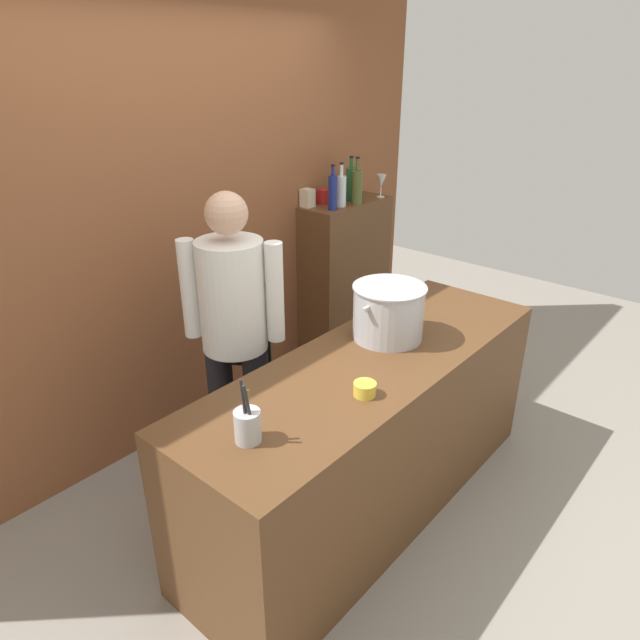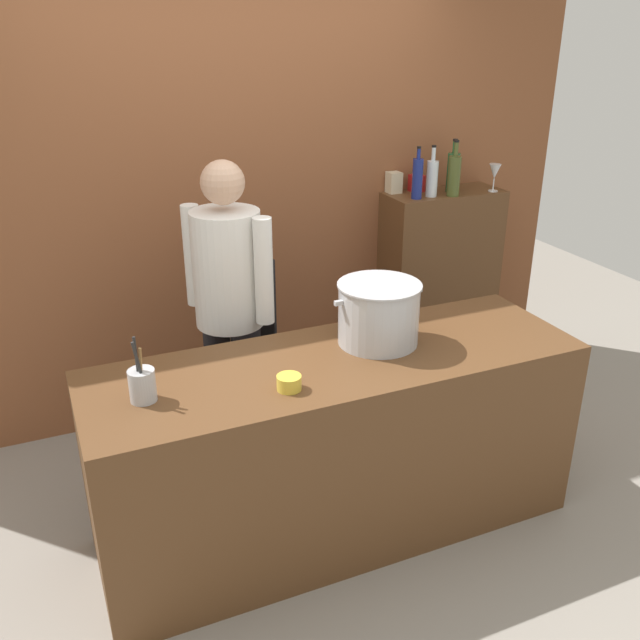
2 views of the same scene
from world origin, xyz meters
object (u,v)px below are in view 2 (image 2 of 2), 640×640
utensil_crock (142,384)px  wine_bottle_green (453,171)px  wine_bottle_clear (432,177)px  wine_bottle_cobalt (417,178)px  chef (230,300)px  spice_tin_red (417,183)px  spice_tin_cream (394,182)px  wine_glass_wide (495,172)px  butter_jar (289,383)px  wine_bottle_olive (454,175)px  stockpot_large (379,313)px

utensil_crock → wine_bottle_green: bearing=29.1°
wine_bottle_clear → wine_bottle_cobalt: bearing=-172.2°
chef → spice_tin_red: chef is taller
wine_bottle_green → spice_tin_cream: 0.38m
utensil_crock → wine_glass_wide: 2.68m
utensil_crock → spice_tin_red: 2.38m
butter_jar → wine_glass_wide: bearing=33.8°
utensil_crock → spice_tin_cream: size_ratio=2.10×
wine_bottle_clear → wine_glass_wide: size_ratio=1.80×
wine_glass_wide → utensil_crock: bearing=-155.4°
chef → butter_jar: (-0.01, -0.85, -0.03)m
wine_bottle_green → wine_bottle_cobalt: bearing=-166.2°
wine_bottle_olive → wine_bottle_clear: (-0.13, 0.04, -0.01)m
chef → utensil_crock: chef is taller
chef → wine_glass_wide: 1.93m
chef → spice_tin_cream: bearing=-98.6°
butter_jar → wine_glass_wide: (1.86, 1.25, 0.44)m
chef → wine_bottle_cobalt: (1.31, 0.42, 0.41)m
butter_jar → wine_bottle_cobalt: size_ratio=0.32×
wine_bottle_olive → wine_bottle_clear: bearing=162.4°
utensil_crock → wine_bottle_cobalt: (1.87, 1.13, 0.41)m
wine_glass_wide → spice_tin_red: bearing=156.5°
wine_bottle_cobalt → spice_tin_red: wine_bottle_cobalt is taller
wine_bottle_olive → spice_tin_cream: 0.37m
wine_glass_wide → wine_bottle_cobalt: bearing=176.9°
wine_bottle_olive → spice_tin_red: wine_bottle_olive is taller
stockpot_large → spice_tin_red: bearing=53.2°
butter_jar → wine_bottle_green: wine_bottle_green is taller
utensil_crock → wine_bottle_cobalt: 2.23m
wine_bottle_clear → spice_tin_cream: (-0.16, 0.17, -0.05)m
stockpot_large → utensil_crock: 1.08m
wine_bottle_green → stockpot_large: bearing=-134.8°
utensil_crock → wine_bottle_green: 2.52m
wine_bottle_olive → wine_glass_wide: bearing=-0.7°
stockpot_large → wine_bottle_olive: (1.04, 1.01, 0.34)m
chef → spice_tin_red: bearing=-101.9°
stockpot_large → spice_tin_red: spice_tin_red is taller
utensil_crock → wine_bottle_olive: size_ratio=0.80×
spice_tin_cream → butter_jar: bearing=-131.0°
butter_jar → wine_bottle_green: 2.16m
butter_jar → wine_bottle_olive: 2.05m
butter_jar → wine_bottle_clear: wine_bottle_clear is taller
utensil_crock → wine_bottle_clear: wine_bottle_clear is taller
stockpot_large → utensil_crock: (-1.07, -0.10, -0.07)m
spice_tin_red → butter_jar: bearing=-134.6°
butter_jar → wine_bottle_clear: 1.98m
chef → wine_bottle_green: size_ratio=5.14×
wine_bottle_olive → wine_bottle_clear: 0.14m
chef → wine_bottle_cobalt: chef is taller
wine_bottle_olive → wine_bottle_cobalt: size_ratio=1.08×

